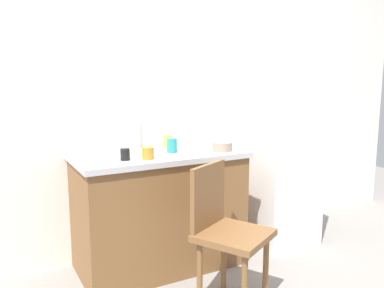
% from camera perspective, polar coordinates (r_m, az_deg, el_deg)
% --- Properties ---
extents(back_wall, '(4.80, 0.10, 2.50)m').
position_cam_1_polar(back_wall, '(3.41, -0.66, 6.68)').
color(back_wall, white).
rests_on(back_wall, ground_plane).
extents(cabinet_base, '(1.19, 0.60, 0.83)m').
position_cam_1_polar(cabinet_base, '(3.07, -4.61, -9.58)').
color(cabinet_base, brown).
rests_on(cabinet_base, ground_plane).
extents(countertop, '(1.23, 0.64, 0.04)m').
position_cam_1_polar(countertop, '(2.96, -4.72, -1.58)').
color(countertop, '#B7B7BC').
rests_on(countertop, cabinet_base).
extents(faucet, '(0.02, 0.02, 0.28)m').
position_cam_1_polar(faucet, '(3.13, -7.86, 1.96)').
color(faucet, '#B7B7BC').
rests_on(faucet, countertop).
extents(refrigerator, '(0.52, 0.62, 1.22)m').
position_cam_1_polar(refrigerator, '(3.58, 11.74, -3.79)').
color(refrigerator, white).
rests_on(refrigerator, ground_plane).
extents(chair, '(0.54, 0.54, 0.89)m').
position_cam_1_polar(chair, '(2.54, 4.68, -11.81)').
color(chair, brown).
rests_on(chair, ground_plane).
extents(dish_tray, '(0.28, 0.20, 0.05)m').
position_cam_1_polar(dish_tray, '(3.11, 0.39, -0.15)').
color(dish_tray, white).
rests_on(dish_tray, countertop).
extents(terracotta_bowl, '(0.15, 0.15, 0.07)m').
position_cam_1_polar(terracotta_bowl, '(3.01, 4.29, -0.36)').
color(terracotta_bowl, gray).
rests_on(terracotta_bowl, countertop).
extents(cup_yellow, '(0.07, 0.07, 0.10)m').
position_cam_1_polar(cup_yellow, '(3.12, -3.39, 0.34)').
color(cup_yellow, yellow).
rests_on(cup_yellow, countertop).
extents(cup_orange, '(0.08, 0.08, 0.08)m').
position_cam_1_polar(cup_orange, '(2.72, -6.24, -1.28)').
color(cup_orange, orange).
rests_on(cup_orange, countertop).
extents(cup_teal, '(0.08, 0.08, 0.10)m').
position_cam_1_polar(cup_teal, '(2.94, -2.85, -0.20)').
color(cup_teal, teal).
rests_on(cup_teal, countertop).
extents(cup_black, '(0.06, 0.06, 0.08)m').
position_cam_1_polar(cup_black, '(2.71, -9.41, -1.44)').
color(cup_black, black).
rests_on(cup_black, countertop).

